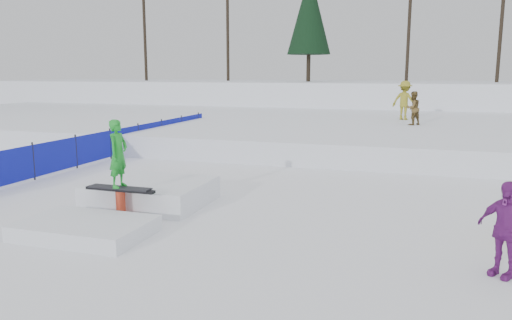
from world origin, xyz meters
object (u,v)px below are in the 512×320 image
(safety_fence, at_px, (110,144))
(walker_olive, at_px, (413,108))
(spectator_purple, at_px, (505,229))
(jib_rail_feature, at_px, (135,198))
(walker_ygreen, at_px, (405,100))

(safety_fence, relative_size, walker_olive, 10.89)
(spectator_purple, relative_size, jib_rail_feature, 0.34)
(walker_ygreen, height_order, jib_rail_feature, walker_ygreen)
(walker_olive, distance_m, spectator_purple, 14.93)
(safety_fence, distance_m, spectator_purple, 13.85)
(walker_olive, distance_m, jib_rail_feature, 14.61)
(walker_olive, bearing_deg, jib_rail_feature, 23.53)
(jib_rail_feature, bearing_deg, walker_ygreen, 71.76)
(walker_ygreen, bearing_deg, safety_fence, 65.58)
(safety_fence, relative_size, jib_rail_feature, 3.64)
(jib_rail_feature, bearing_deg, walker_olive, 67.07)
(safety_fence, bearing_deg, walker_ygreen, 45.81)
(jib_rail_feature, bearing_deg, safety_fence, 128.12)
(safety_fence, xyz_separation_m, jib_rail_feature, (4.56, -5.82, -0.25))
(safety_fence, height_order, walker_ygreen, walker_ygreen)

